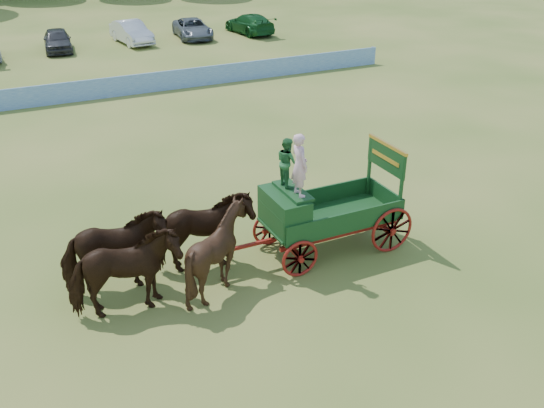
% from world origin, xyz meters
% --- Properties ---
extents(ground, '(160.00, 160.00, 0.00)m').
position_xyz_m(ground, '(0.00, 0.00, 0.00)').
color(ground, olive).
rests_on(ground, ground).
extents(horse_lead_left, '(2.78, 1.40, 2.29)m').
position_xyz_m(horse_lead_left, '(-8.12, -0.66, 1.14)').
color(horse_lead_left, black).
rests_on(horse_lead_left, ground).
extents(horse_lead_right, '(2.82, 1.51, 2.29)m').
position_xyz_m(horse_lead_right, '(-8.12, 0.44, 1.14)').
color(horse_lead_right, black).
rests_on(horse_lead_right, ground).
extents(horse_wheel_left, '(2.31, 2.11, 2.29)m').
position_xyz_m(horse_wheel_left, '(-5.72, -0.66, 1.15)').
color(horse_wheel_left, black).
rests_on(horse_wheel_left, ground).
extents(horse_wheel_right, '(2.82, 1.50, 2.29)m').
position_xyz_m(horse_wheel_right, '(-5.72, 0.44, 1.14)').
color(horse_wheel_right, black).
rests_on(horse_wheel_right, ground).
extents(farm_dray, '(5.99, 2.00, 3.88)m').
position_xyz_m(farm_dray, '(-2.75, -0.11, 1.61)').
color(farm_dray, '#9B220F').
rests_on(farm_dray, ground).
extents(sponsor_banner, '(26.00, 0.08, 1.05)m').
position_xyz_m(sponsor_banner, '(-1.00, 18.00, 0.53)').
color(sponsor_banner, '#1F58AB').
rests_on(sponsor_banner, ground).
extents(parked_cars, '(37.30, 7.22, 1.63)m').
position_xyz_m(parked_cars, '(-8.08, 30.25, 0.77)').
color(parked_cars, silver).
rests_on(parked_cars, ground).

